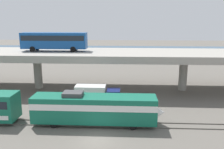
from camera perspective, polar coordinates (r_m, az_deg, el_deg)
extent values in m
plane|color=#605B54|center=(27.43, -3.44, -15.08)|extent=(260.00, 260.00, 0.00)
cube|color=#59544C|center=(30.31, -2.73, -12.10)|extent=(110.00, 0.12, 0.12)
cube|color=#59544C|center=(31.65, -2.46, -10.98)|extent=(110.00, 0.12, 0.12)
cube|color=#14664C|center=(30.29, -4.21, -7.99)|extent=(15.22, 3.00, 3.20)
cube|color=white|center=(30.09, -4.23, -6.97)|extent=(15.22, 3.04, 0.77)
cone|color=white|center=(30.42, 10.34, -8.73)|extent=(2.08, 2.85, 2.85)
cube|color=black|center=(29.84, 7.45, -6.56)|extent=(2.08, 2.70, 1.02)
cube|color=#3F3F42|center=(30.12, -9.19, -4.52)|extent=(2.40, 1.80, 0.50)
cylinder|color=black|center=(31.93, 4.78, -9.97)|extent=(0.96, 0.18, 0.96)
cylinder|color=black|center=(29.46, 4.92, -12.01)|extent=(0.96, 0.18, 0.96)
cylinder|color=black|center=(33.02, -12.20, -9.44)|extent=(0.96, 0.18, 0.96)
cylinder|color=black|center=(30.64, -13.53, -11.32)|extent=(0.96, 0.18, 0.96)
cube|color=#9E998E|center=(44.62, -0.64, 4.63)|extent=(96.00, 12.09, 1.22)
cylinder|color=#9E998E|center=(48.09, -17.02, 0.38)|extent=(1.50, 1.50, 5.85)
cylinder|color=#9E998E|center=(46.42, 16.37, -0.01)|extent=(1.50, 1.50, 5.85)
cube|color=#14478C|center=(46.32, -13.44, 7.77)|extent=(12.00, 2.55, 2.90)
cube|color=black|center=(46.28, -13.48, 8.41)|extent=(11.52, 2.59, 0.93)
cube|color=black|center=(44.97, -6.10, 8.35)|extent=(0.08, 2.30, 1.74)
cylinder|color=black|center=(46.73, -8.53, 6.23)|extent=(1.00, 0.26, 1.00)
cylinder|color=black|center=(44.38, -9.15, 5.86)|extent=(1.00, 0.26, 1.00)
cylinder|color=black|center=(48.77, -17.17, 6.07)|extent=(1.00, 0.26, 1.00)
cylinder|color=black|center=(46.52, -18.19, 5.70)|extent=(1.00, 0.26, 1.00)
cube|color=navy|center=(37.04, 0.34, -5.07)|extent=(2.00, 2.30, 2.00)
cube|color=silver|center=(37.27, -5.06, -4.53)|extent=(4.60, 2.30, 2.60)
cylinder|color=black|center=(38.41, -0.02, -5.99)|extent=(0.88, 0.28, 0.88)
cylinder|color=black|center=(36.35, -0.21, -7.10)|extent=(0.88, 0.28, 0.88)
cylinder|color=black|center=(38.85, -6.27, -5.84)|extent=(0.88, 0.28, 0.88)
cylinder|color=black|center=(36.82, -6.82, -6.92)|extent=(0.88, 0.28, 0.88)
cube|color=#9E998E|center=(80.04, 1.01, 4.18)|extent=(67.01, 10.55, 1.55)
cube|color=#0C4C26|center=(80.72, -6.90, 5.20)|extent=(4.27, 1.88, 0.70)
cube|color=#1E232B|center=(80.69, -7.06, 5.61)|extent=(1.88, 1.66, 0.48)
cylinder|color=black|center=(81.43, -5.87, 5.04)|extent=(0.64, 0.20, 0.64)
cylinder|color=black|center=(79.68, -6.07, 4.86)|extent=(0.64, 0.20, 0.64)
cylinder|color=black|center=(81.88, -7.70, 5.03)|extent=(0.64, 0.20, 0.64)
cylinder|color=black|center=(80.14, -7.94, 4.86)|extent=(0.64, 0.20, 0.64)
cube|color=maroon|center=(81.92, 19.03, 4.70)|extent=(4.06, 1.72, 0.70)
cube|color=#1E232B|center=(81.79, 18.93, 5.11)|extent=(1.78, 1.51, 0.48)
cylinder|color=black|center=(83.09, 19.70, 4.51)|extent=(0.64, 0.20, 0.64)
cylinder|color=black|center=(81.54, 20.02, 4.34)|extent=(0.64, 0.20, 0.64)
cylinder|color=black|center=(82.41, 18.02, 4.57)|extent=(0.64, 0.20, 0.64)
cylinder|color=black|center=(80.85, 18.31, 4.40)|extent=(0.64, 0.20, 0.64)
cube|color=black|center=(79.66, 13.99, 4.81)|extent=(4.40, 1.90, 0.70)
cube|color=#1E232B|center=(79.54, 13.86, 5.23)|extent=(1.93, 1.67, 0.48)
cylinder|color=black|center=(80.84, 14.82, 4.62)|extent=(0.64, 0.20, 0.64)
cylinder|color=black|center=(79.10, 15.07, 4.44)|extent=(0.64, 0.20, 0.64)
cylinder|color=black|center=(80.34, 12.91, 4.68)|extent=(0.64, 0.20, 0.64)
cylinder|color=black|center=(78.58, 13.12, 4.49)|extent=(0.64, 0.20, 0.64)
cube|color=#B7B7BC|center=(78.06, -3.59, 5.00)|extent=(4.43, 1.74, 0.70)
cube|color=#1E232B|center=(77.95, -3.43, 5.43)|extent=(1.95, 1.53, 0.48)
cylinder|color=black|center=(77.47, -4.67, 4.67)|extent=(0.64, 0.20, 0.64)
cylinder|color=black|center=(79.09, -4.51, 4.84)|extent=(0.64, 0.20, 0.64)
cylinder|color=black|center=(77.14, -2.64, 4.66)|extent=(0.64, 0.20, 0.64)
cylinder|color=black|center=(78.77, -2.52, 4.83)|extent=(0.64, 0.20, 0.64)
cube|color=#2D5170|center=(102.91, 1.49, 5.68)|extent=(140.00, 36.00, 0.01)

